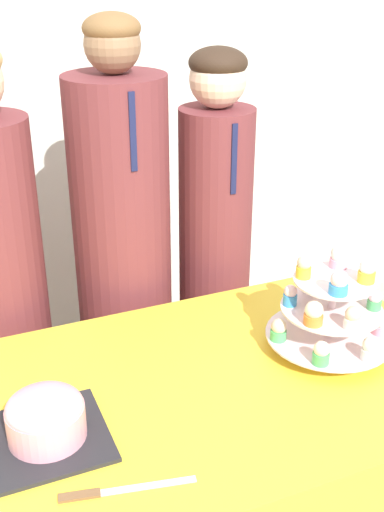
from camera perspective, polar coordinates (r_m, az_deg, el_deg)
name	(u,v)px	position (r m, az deg, el deg)	size (l,w,h in m)	color
wall_back	(36,44)	(2.57, -13.71, 17.86)	(9.00, 0.06, 2.70)	silver
table	(171,499)	(1.81, -1.92, -20.81)	(1.51, 0.80, 0.71)	yellow
round_cake	(46,419)	(1.44, -12.86, -13.94)	(0.25, 0.25, 0.12)	#232328
cake_knife	(105,492)	(1.34, -7.77, -20.11)	(0.27, 0.07, 0.01)	silver
cupcake_stand	(332,308)	(1.70, 12.34, -4.54)	(0.33, 0.33, 0.27)	silver
student_1	(124,273)	(2.10, -6.06, -1.53)	(0.31, 0.31, 1.51)	brown
student_2	(215,263)	(2.22, 2.03, -0.59)	(0.25, 0.25, 1.41)	brown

